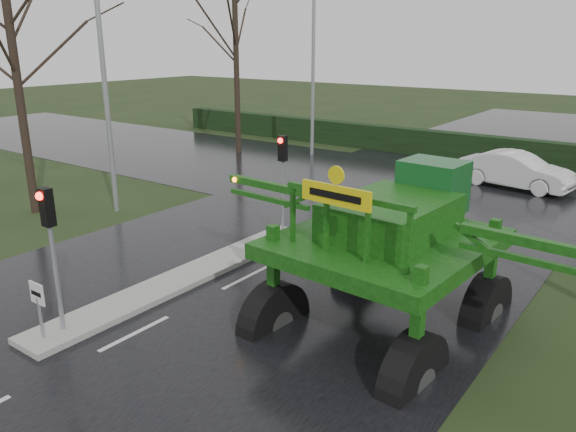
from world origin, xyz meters
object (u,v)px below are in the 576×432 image
Objects in this scene: traffic_signal_near at (50,230)px; street_light_left_far at (318,50)px; keep_left_sign at (38,301)px; white_sedan at (514,188)px; traffic_signal_mid at (283,164)px; crop_sprayer at (280,224)px; street_light_left_near at (107,56)px.

street_light_left_far is at bearing 108.17° from traffic_signal_near.
street_light_left_far is at bearing 107.78° from keep_left_sign.
white_sedan is (4.64, 20.65, -1.06)m from keep_left_sign.
traffic_signal_mid is 6.08m from crop_sprayer.
traffic_signal_mid is (0.00, 8.50, 0.00)m from traffic_signal_near.
white_sedan is at bearing 68.30° from traffic_signal_mid.
traffic_signal_near is 5.09m from crop_sprayer.
street_light_left_far is (-6.89, 12.51, 3.40)m from traffic_signal_mid.
keep_left_sign is 11.32m from street_light_left_near.
keep_left_sign is at bearing -90.00° from traffic_signal_near.
traffic_signal_near is 0.35× the size of street_light_left_far.
street_light_left_far is 1.07× the size of crop_sprayer.
traffic_signal_near is at bearing 175.27° from white_sedan.
street_light_left_near is (-6.89, 7.50, 4.93)m from keep_left_sign.
keep_left_sign is 9.12m from traffic_signal_mid.
white_sedan is at bearing 48.74° from street_light_left_near.
white_sedan is at bearing 77.34° from keep_left_sign.
traffic_signal_near is (0.00, 0.49, 1.53)m from keep_left_sign.
keep_left_sign is 0.14× the size of street_light_left_far.
street_light_left_far is 20.63m from crop_sprayer.
traffic_signal_mid is at bearing 12.21° from street_light_left_near.
street_light_left_far reaches higher than traffic_signal_mid.
keep_left_sign is at bearing 175.57° from white_sedan.
keep_left_sign is 23.11m from street_light_left_far.
street_light_left_far is at bearing 90.00° from street_light_left_near.
street_light_left_far is 2.02× the size of white_sedan.
traffic_signal_near reaches higher than keep_left_sign.
crop_sprayer reaches higher than traffic_signal_mid.
traffic_signal_near is at bearing 90.00° from keep_left_sign.
keep_left_sign is at bearing -90.00° from traffic_signal_mid.
crop_sprayer is at bearing 44.98° from traffic_signal_near.
keep_left_sign is 0.38× the size of traffic_signal_near.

